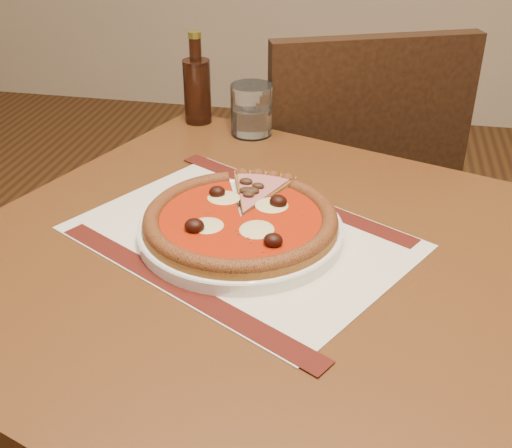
# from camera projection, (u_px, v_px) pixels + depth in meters

# --- Properties ---
(table) EXTENTS (1.02, 1.02, 0.75)m
(table) POSITION_uv_depth(u_px,v_px,m) (253.00, 308.00, 0.94)
(table) COLOR brown
(table) RESTS_ON ground
(chair_far) EXTENTS (0.57, 0.57, 0.92)m
(chair_far) POSITION_uv_depth(u_px,v_px,m) (347.00, 191.00, 1.53)
(chair_far) COLOR black
(chair_far) RESTS_ON ground
(placemat) EXTENTS (0.55, 0.50, 0.00)m
(placemat) POSITION_uv_depth(u_px,v_px,m) (241.00, 237.00, 0.92)
(placemat) COLOR beige
(placemat) RESTS_ON table
(plate) EXTENTS (0.29, 0.29, 0.02)m
(plate) POSITION_uv_depth(u_px,v_px,m) (241.00, 231.00, 0.91)
(plate) COLOR white
(plate) RESTS_ON placemat
(pizza) EXTENTS (0.27, 0.27, 0.04)m
(pizza) POSITION_uv_depth(u_px,v_px,m) (241.00, 219.00, 0.90)
(pizza) COLOR #9F6C26
(pizza) RESTS_ON plate
(ham_slice) EXTENTS (0.10, 0.15, 0.02)m
(ham_slice) POSITION_uv_depth(u_px,v_px,m) (257.00, 194.00, 0.97)
(ham_slice) COLOR #9F6C26
(ham_slice) RESTS_ON plate
(water_glass) EXTENTS (0.11, 0.11, 0.10)m
(water_glass) POSITION_uv_depth(u_px,v_px,m) (252.00, 110.00, 1.23)
(water_glass) COLOR white
(water_glass) RESTS_ON table
(bottle) EXTENTS (0.05, 0.05, 0.18)m
(bottle) POSITION_uv_depth(u_px,v_px,m) (197.00, 88.00, 1.27)
(bottle) COLOR #33170C
(bottle) RESTS_ON table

